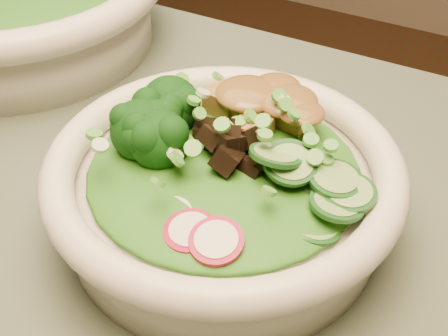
% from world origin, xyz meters
% --- Properties ---
extents(salad_bowl, '(0.23, 0.23, 0.06)m').
position_xyz_m(salad_bowl, '(0.03, 0.13, 0.78)').
color(salad_bowl, silver).
rests_on(salad_bowl, dining_table).
extents(side_bowl, '(0.29, 0.29, 0.08)m').
position_xyz_m(side_bowl, '(-0.27, 0.26, 0.79)').
color(side_bowl, silver).
rests_on(side_bowl, dining_table).
extents(lettuce_bed, '(0.18, 0.18, 0.02)m').
position_xyz_m(lettuce_bed, '(0.03, 0.13, 0.80)').
color(lettuce_bed, '#1C6014').
rests_on(lettuce_bed, salad_bowl).
extents(broccoli_florets, '(0.08, 0.07, 0.04)m').
position_xyz_m(broccoli_florets, '(-0.02, 0.13, 0.82)').
color(broccoli_florets, black).
rests_on(broccoli_florets, salad_bowl).
extents(radish_slices, '(0.10, 0.05, 0.02)m').
position_xyz_m(radish_slices, '(0.03, 0.07, 0.81)').
color(radish_slices, maroon).
rests_on(radish_slices, salad_bowl).
extents(cucumber_slices, '(0.07, 0.07, 0.03)m').
position_xyz_m(cucumber_slices, '(0.09, 0.13, 0.81)').
color(cucumber_slices, '#85B061').
rests_on(cucumber_slices, salad_bowl).
extents(mushroom_heap, '(0.07, 0.07, 0.03)m').
position_xyz_m(mushroom_heap, '(0.03, 0.14, 0.81)').
color(mushroom_heap, black).
rests_on(mushroom_heap, salad_bowl).
extents(tofu_cubes, '(0.08, 0.06, 0.03)m').
position_xyz_m(tofu_cubes, '(0.03, 0.18, 0.81)').
color(tofu_cubes, '#A46436').
rests_on(tofu_cubes, salad_bowl).
extents(peanut_sauce, '(0.06, 0.05, 0.01)m').
position_xyz_m(peanut_sauce, '(0.03, 0.18, 0.82)').
color(peanut_sauce, brown).
rests_on(peanut_sauce, tofu_cubes).
extents(scallion_garnish, '(0.17, 0.17, 0.02)m').
position_xyz_m(scallion_garnish, '(0.03, 0.13, 0.82)').
color(scallion_garnish, '#55A93B').
rests_on(scallion_garnish, salad_bowl).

